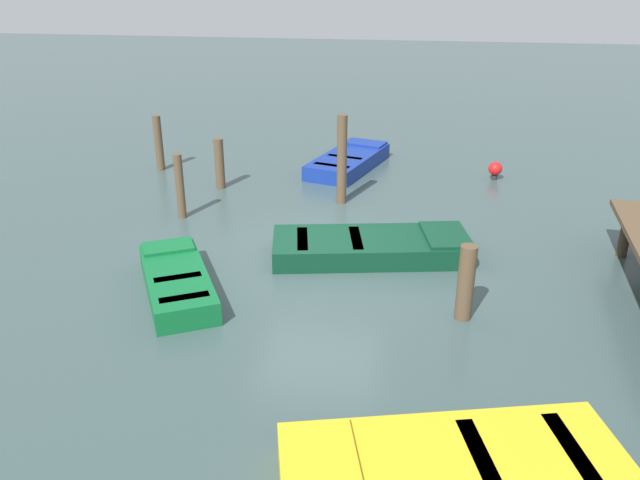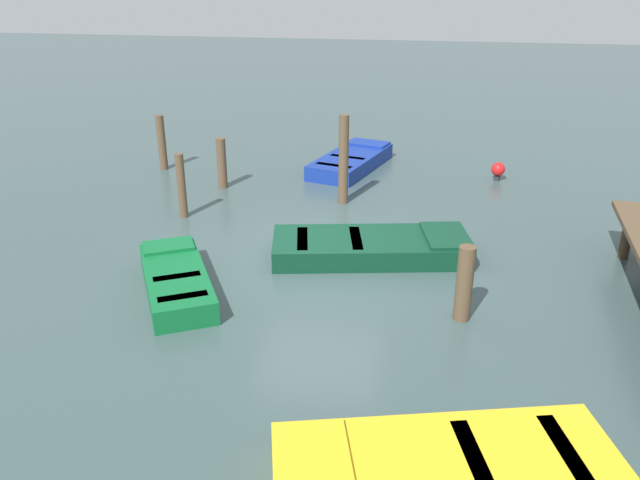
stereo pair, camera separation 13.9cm
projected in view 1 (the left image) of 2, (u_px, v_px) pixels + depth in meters
name	position (u px, v px, depth m)	size (l,w,h in m)	color
ground_plane	(320.00, 256.00, 12.33)	(80.00, 80.00, 0.00)	#384C4C
rowboat_green	(177.00, 281.00, 10.90)	(2.86, 2.20, 0.46)	#0F602D
rowboat_dark_green	(372.00, 246.00, 12.26)	(2.19, 3.97, 0.46)	#0C3823
rowboat_blue	(349.00, 161.00, 17.66)	(3.43, 2.10, 0.46)	navy
rowboat_yellow	(450.00, 470.00, 6.81)	(2.40, 3.97, 0.46)	gold
mooring_piling_mid_left	(159.00, 143.00, 17.32)	(0.22, 0.22, 1.51)	brown
mooring_piling_mid_right	(466.00, 283.00, 9.93)	(0.27, 0.27, 1.26)	brown
mooring_piling_center	(180.00, 186.00, 13.97)	(0.19, 0.19, 1.46)	brown
mooring_piling_far_right	(220.00, 164.00, 15.92)	(0.23, 0.23, 1.28)	brown
mooring_piling_near_right	(342.00, 160.00, 14.73)	(0.23, 0.23, 2.11)	brown
marker_buoy	(495.00, 169.00, 16.69)	(0.36, 0.36, 0.48)	#262626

